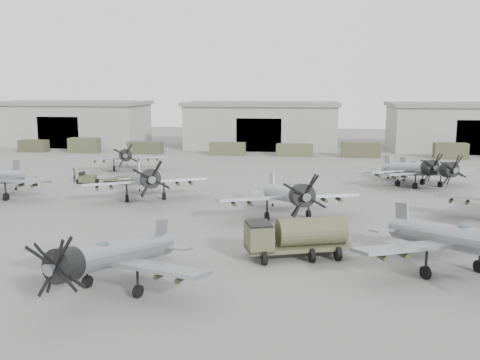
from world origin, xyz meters
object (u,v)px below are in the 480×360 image
at_px(aircraft_near_1, 109,257).
at_px(fuel_tanker, 297,235).
at_px(aircraft_extra_590, 429,170).
at_px(ground_crew, 75,175).
at_px(tug_trailer, 101,179).
at_px(aircraft_mid_1, 145,179).
at_px(aircraft_far_0, 126,157).
at_px(aircraft_near_2, 457,239).
at_px(aircraft_mid_2, 289,194).
at_px(aircraft_far_1, 412,168).

bearing_deg(aircraft_near_1, fuel_tanker, 54.33).
height_order(aircraft_extra_590, ground_crew, aircraft_extra_590).
xyz_separation_m(aircraft_extra_590, tug_trailer, (-39.10, -2.11, -1.54)).
bearing_deg(aircraft_mid_1, aircraft_near_1, -102.20).
relative_size(aircraft_near_1, aircraft_far_0, 1.07).
height_order(aircraft_near_2, fuel_tanker, aircraft_near_2).
relative_size(aircraft_mid_2, aircraft_far_0, 1.14).
height_order(aircraft_near_1, tug_trailer, aircraft_near_1).
distance_m(aircraft_near_2, aircraft_far_1, 31.52).
bearing_deg(aircraft_far_1, fuel_tanker, -138.64).
xyz_separation_m(aircraft_far_0, aircraft_far_1, (37.45, -6.18, 0.05)).
xyz_separation_m(aircraft_near_2, aircraft_far_1, (2.91, 31.38, -0.32)).
bearing_deg(aircraft_near_2, aircraft_far_1, 60.74).
bearing_deg(aircraft_mid_2, tug_trailer, 128.72).
distance_m(aircraft_extra_590, tug_trailer, 39.18).
xyz_separation_m(aircraft_mid_2, aircraft_far_0, (-23.59, 24.61, -0.28)).
distance_m(aircraft_near_1, aircraft_mid_1, 25.00).
bearing_deg(ground_crew, aircraft_near_2, -137.85).
xyz_separation_m(aircraft_mid_1, fuel_tanker, (15.96, -16.46, -0.70)).
height_order(aircraft_near_2, aircraft_mid_1, aircraft_near_2).
xyz_separation_m(aircraft_mid_2, aircraft_far_1, (13.86, 18.43, -0.24)).
relative_size(aircraft_near_1, ground_crew, 6.99).
relative_size(aircraft_near_2, aircraft_far_1, 1.16).
bearing_deg(aircraft_near_1, aircraft_mid_2, 79.96).
distance_m(aircraft_near_1, aircraft_far_0, 45.29).
relative_size(aircraft_mid_1, fuel_tanker, 1.62).
bearing_deg(aircraft_extra_590, aircraft_far_0, 144.44).
xyz_separation_m(aircraft_near_2, aircraft_mid_1, (-25.92, 18.92, -0.10)).
relative_size(fuel_tanker, tug_trailer, 1.03).
relative_size(aircraft_near_1, tug_trailer, 1.62).
height_order(tug_trailer, ground_crew, ground_crew).
bearing_deg(tug_trailer, aircraft_far_0, 83.30).
xyz_separation_m(aircraft_extra_590, fuel_tanker, (-14.64, -27.55, -0.48)).
bearing_deg(ground_crew, aircraft_far_1, -97.27).
distance_m(aircraft_near_1, aircraft_extra_590, 43.46).
bearing_deg(aircraft_far_1, aircraft_far_0, 145.99).
distance_m(aircraft_far_1, fuel_tanker, 31.67).
relative_size(aircraft_mid_2, tug_trailer, 1.72).
height_order(aircraft_near_1, aircraft_mid_1, aircraft_mid_1).
xyz_separation_m(aircraft_near_2, aircraft_far_0, (-34.53, 37.57, -0.37)).
xyz_separation_m(aircraft_mid_1, aircraft_mid_2, (14.98, -5.96, 0.02)).
distance_m(aircraft_mid_1, aircraft_far_1, 31.42).
relative_size(aircraft_mid_1, aircraft_far_0, 1.10).
height_order(aircraft_mid_1, aircraft_far_0, aircraft_mid_1).
relative_size(aircraft_near_2, aircraft_mid_2, 1.02).
xyz_separation_m(aircraft_near_1, aircraft_mid_1, (-5.48, 24.39, 0.12)).
bearing_deg(fuel_tanker, aircraft_extra_590, 43.91).
distance_m(aircraft_mid_1, ground_crew, 15.88).
bearing_deg(aircraft_mid_1, aircraft_extra_590, -4.95).
relative_size(aircraft_far_1, tug_trailer, 1.51).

